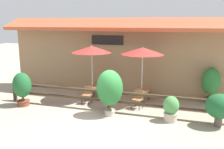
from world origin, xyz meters
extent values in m
plane|color=#9E937F|center=(0.00, 0.00, 0.00)|extent=(60.00, 60.00, 0.00)
cube|color=#997A56|center=(0.00, 4.20, 1.80)|extent=(14.00, 0.40, 3.60)
cube|color=#B25133|center=(0.00, 3.65, 3.88)|extent=(14.28, 1.48, 0.70)
cube|color=black|center=(-1.07, 3.97, 3.00)|extent=(1.84, 0.04, 0.52)
cube|color=#3D2D1E|center=(0.00, 1.05, 0.89)|extent=(10.40, 0.14, 0.11)
cube|color=#3D2D1E|center=(0.00, 1.05, 0.47)|extent=(10.40, 0.10, 0.09)
cube|color=#3D2D1E|center=(-5.13, 1.05, 0.47)|extent=(0.14, 0.14, 0.95)
cube|color=#3D2D1E|center=(0.00, 1.05, 0.47)|extent=(0.14, 0.14, 0.95)
cylinder|color=#B7B2A8|center=(-1.37, 2.41, 1.26)|extent=(0.06, 0.06, 2.53)
cone|color=red|center=(-1.37, 2.41, 2.64)|extent=(2.03, 2.03, 0.32)
sphere|color=#B2ADA3|center=(-1.37, 2.41, 2.80)|extent=(0.07, 0.07, 0.07)
cylinder|color=olive|center=(-1.37, 2.41, 0.69)|extent=(0.83, 0.83, 0.05)
cylinder|color=#333333|center=(-1.37, 2.41, 0.33)|extent=(0.07, 0.07, 0.67)
cylinder|color=#333333|center=(-1.37, 2.41, 0.01)|extent=(0.46, 0.46, 0.03)
cube|color=olive|center=(-1.37, 1.68, 0.44)|extent=(0.43, 0.43, 0.05)
cube|color=olive|center=(-1.37, 1.87, 0.67)|extent=(0.40, 0.04, 0.40)
cylinder|color=#2D2D2D|center=(-1.57, 1.49, 0.21)|extent=(0.04, 0.04, 0.42)
cylinder|color=#2D2D2D|center=(-1.19, 1.48, 0.21)|extent=(0.04, 0.04, 0.42)
cylinder|color=#2D2D2D|center=(-1.56, 1.87, 0.21)|extent=(0.04, 0.04, 0.42)
cylinder|color=#2D2D2D|center=(-1.18, 1.86, 0.21)|extent=(0.04, 0.04, 0.42)
cube|color=olive|center=(-1.36, 3.15, 0.44)|extent=(0.50, 0.50, 0.05)
cube|color=olive|center=(-1.32, 2.96, 0.67)|extent=(0.40, 0.12, 0.40)
cylinder|color=#2D2D2D|center=(-1.21, 3.37, 0.21)|extent=(0.04, 0.04, 0.42)
cylinder|color=#2D2D2D|center=(-1.58, 3.29, 0.21)|extent=(0.04, 0.04, 0.42)
cylinder|color=#2D2D2D|center=(-1.13, 3.00, 0.21)|extent=(0.04, 0.04, 0.42)
cylinder|color=#2D2D2D|center=(-1.50, 2.92, 0.21)|extent=(0.04, 0.04, 0.42)
cylinder|color=#B7B2A8|center=(1.21, 2.48, 1.26)|extent=(0.06, 0.06, 2.53)
cone|color=red|center=(1.21, 2.48, 2.64)|extent=(2.03, 2.03, 0.32)
sphere|color=#B2ADA3|center=(1.21, 2.48, 2.80)|extent=(0.07, 0.07, 0.07)
cylinder|color=olive|center=(1.21, 2.48, 0.69)|extent=(0.83, 0.83, 0.05)
cylinder|color=#333333|center=(1.21, 2.48, 0.33)|extent=(0.07, 0.07, 0.67)
cylinder|color=#333333|center=(1.21, 2.48, 0.01)|extent=(0.46, 0.46, 0.03)
cube|color=olive|center=(1.16, 1.71, 0.44)|extent=(0.51, 0.51, 0.05)
cube|color=olive|center=(1.21, 1.90, 0.67)|extent=(0.40, 0.13, 0.40)
cylinder|color=#2D2D2D|center=(0.93, 1.57, 0.21)|extent=(0.04, 0.04, 0.42)
cylinder|color=#2D2D2D|center=(1.30, 1.49, 0.21)|extent=(0.04, 0.04, 0.42)
cylinder|color=#2D2D2D|center=(1.02, 1.94, 0.21)|extent=(0.04, 0.04, 0.42)
cylinder|color=#2D2D2D|center=(1.39, 1.86, 0.21)|extent=(0.04, 0.04, 0.42)
cube|color=olive|center=(1.29, 3.24, 0.44)|extent=(0.42, 0.42, 0.05)
cube|color=olive|center=(1.29, 3.05, 0.67)|extent=(0.40, 0.04, 0.40)
cylinder|color=#2D2D2D|center=(1.48, 3.43, 0.21)|extent=(0.04, 0.04, 0.42)
cylinder|color=#2D2D2D|center=(1.10, 3.43, 0.21)|extent=(0.04, 0.04, 0.42)
cylinder|color=#2D2D2D|center=(1.48, 3.05, 0.21)|extent=(0.04, 0.04, 0.42)
cylinder|color=#2D2D2D|center=(1.10, 3.05, 0.21)|extent=(0.04, 0.04, 0.42)
cylinder|color=#B7AD99|center=(2.77, 0.66, 0.18)|extent=(0.53, 0.53, 0.36)
cylinder|color=#B7AD99|center=(2.77, 0.66, 0.34)|extent=(0.57, 0.57, 0.04)
ellipsoid|color=#4C934C|center=(2.77, 0.66, 0.68)|extent=(0.64, 0.58, 0.77)
cylinder|color=#564C47|center=(4.59, 0.68, 0.21)|extent=(0.29, 0.29, 0.41)
cylinder|color=#564C47|center=(4.59, 0.68, 0.39)|extent=(0.31, 0.31, 0.04)
ellipsoid|color=#1E5B2D|center=(4.59, 0.68, 0.83)|extent=(1.07, 0.97, 0.97)
cylinder|color=brown|center=(-4.22, 0.48, 0.13)|extent=(0.57, 0.57, 0.26)
cylinder|color=brown|center=(-4.22, 0.48, 0.24)|extent=(0.61, 0.61, 0.04)
cylinder|color=brown|center=(-4.22, 0.48, 0.44)|extent=(0.10, 0.10, 0.36)
ellipsoid|color=#1E5B2D|center=(-4.22, 0.48, 1.03)|extent=(0.91, 0.82, 1.21)
cylinder|color=#B7AD99|center=(0.19, 0.53, 0.12)|extent=(0.45, 0.45, 0.24)
cylinder|color=#B7AD99|center=(0.19, 0.53, 0.22)|extent=(0.49, 0.49, 0.04)
cylinder|color=brown|center=(0.19, 0.53, 0.48)|extent=(0.08, 0.08, 0.47)
ellipsoid|color=#287033|center=(0.19, 0.53, 1.23)|extent=(1.14, 1.03, 1.56)
cylinder|color=#564C47|center=(4.44, 3.55, 0.15)|extent=(0.44, 0.44, 0.30)
cylinder|color=#564C47|center=(4.44, 3.55, 0.28)|extent=(0.48, 0.48, 0.04)
cylinder|color=brown|center=(4.44, 3.55, 0.50)|extent=(0.08, 0.08, 0.41)
ellipsoid|color=#287033|center=(4.44, 3.55, 1.16)|extent=(0.88, 0.79, 1.35)
camera|label=1|loc=(3.39, -9.25, 4.01)|focal=40.00mm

